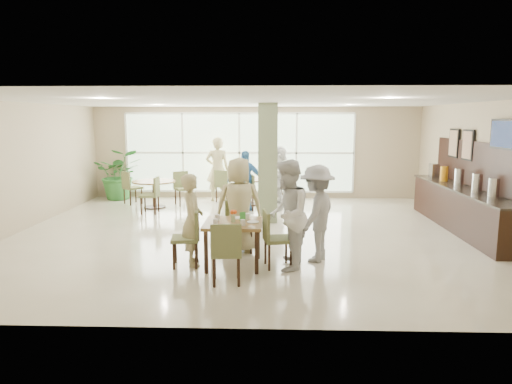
{
  "coord_description": "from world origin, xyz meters",
  "views": [
    {
      "loc": [
        0.48,
        -9.54,
        2.45
      ],
      "look_at": [
        0.2,
        -1.2,
        1.1
      ],
      "focal_mm": 32.0,
      "sensor_mm": 36.0,
      "label": 1
    }
  ],
  "objects_px": {
    "teen_left": "(192,220)",
    "adult_standing": "(217,169)",
    "adult_b": "(278,175)",
    "main_table": "(233,228)",
    "round_table_left": "(154,186)",
    "potted_plant": "(119,174)",
    "teen_right": "(287,215)",
    "round_table_right": "(247,185)",
    "teen_far": "(239,205)",
    "buffet_counter": "(462,205)",
    "teen_standing": "(317,213)",
    "adult_a": "(245,181)"
  },
  "relations": [
    {
      "from": "teen_left",
      "to": "adult_standing",
      "type": "xyz_separation_m",
      "value": [
        -0.28,
        6.0,
        0.18
      ]
    },
    {
      "from": "adult_b",
      "to": "adult_standing",
      "type": "xyz_separation_m",
      "value": [
        -1.8,
        0.5,
        0.11
      ]
    },
    {
      "from": "main_table",
      "to": "round_table_left",
      "type": "xyz_separation_m",
      "value": [
        -2.61,
        4.97,
        -0.07
      ]
    },
    {
      "from": "potted_plant",
      "to": "adult_standing",
      "type": "relative_size",
      "value": 0.81
    },
    {
      "from": "teen_right",
      "to": "main_table",
      "type": "bearing_deg",
      "value": -89.94
    },
    {
      "from": "round_table_right",
      "to": "teen_right",
      "type": "bearing_deg",
      "value": -80.53
    },
    {
      "from": "teen_left",
      "to": "teen_far",
      "type": "height_order",
      "value": "teen_far"
    },
    {
      "from": "potted_plant",
      "to": "round_table_right",
      "type": "bearing_deg",
      "value": -10.97
    },
    {
      "from": "round_table_right",
      "to": "teen_right",
      "type": "height_order",
      "value": "teen_right"
    },
    {
      "from": "buffet_counter",
      "to": "potted_plant",
      "type": "distance_m",
      "value": 9.54
    },
    {
      "from": "teen_left",
      "to": "teen_standing",
      "type": "bearing_deg",
      "value": -97.76
    },
    {
      "from": "buffet_counter",
      "to": "teen_left",
      "type": "bearing_deg",
      "value": -154.65
    },
    {
      "from": "potted_plant",
      "to": "teen_standing",
      "type": "xyz_separation_m",
      "value": [
        5.4,
        -5.92,
        0.07
      ]
    },
    {
      "from": "main_table",
      "to": "round_table_left",
      "type": "height_order",
      "value": "same"
    },
    {
      "from": "adult_a",
      "to": "adult_standing",
      "type": "distance_m",
      "value": 1.62
    },
    {
      "from": "round_table_left",
      "to": "teen_right",
      "type": "height_order",
      "value": "teen_right"
    },
    {
      "from": "buffet_counter",
      "to": "adult_b",
      "type": "height_order",
      "value": "buffet_counter"
    },
    {
      "from": "round_table_right",
      "to": "adult_a",
      "type": "height_order",
      "value": "adult_a"
    },
    {
      "from": "adult_standing",
      "to": "teen_left",
      "type": "bearing_deg",
      "value": 86.32
    },
    {
      "from": "adult_a",
      "to": "teen_right",
      "type": "bearing_deg",
      "value": -90.87
    },
    {
      "from": "main_table",
      "to": "teen_far",
      "type": "relative_size",
      "value": 0.54
    },
    {
      "from": "buffet_counter",
      "to": "teen_right",
      "type": "relative_size",
      "value": 2.61
    },
    {
      "from": "round_table_right",
      "to": "adult_standing",
      "type": "bearing_deg",
      "value": 148.8
    },
    {
      "from": "round_table_left",
      "to": "teen_standing",
      "type": "xyz_separation_m",
      "value": [
        4.02,
        -4.63,
        0.25
      ]
    },
    {
      "from": "teen_left",
      "to": "adult_b",
      "type": "height_order",
      "value": "adult_b"
    },
    {
      "from": "main_table",
      "to": "adult_standing",
      "type": "relative_size",
      "value": 0.5
    },
    {
      "from": "main_table",
      "to": "adult_a",
      "type": "distance_m",
      "value": 4.7
    },
    {
      "from": "teen_right",
      "to": "potted_plant",
      "type": "bearing_deg",
      "value": -135.56
    },
    {
      "from": "round_table_right",
      "to": "teen_far",
      "type": "distance_m",
      "value": 4.69
    },
    {
      "from": "potted_plant",
      "to": "teen_standing",
      "type": "distance_m",
      "value": 8.02
    },
    {
      "from": "adult_standing",
      "to": "buffet_counter",
      "type": "bearing_deg",
      "value": 143.57
    },
    {
      "from": "round_table_right",
      "to": "adult_b",
      "type": "relative_size",
      "value": 0.68
    },
    {
      "from": "potted_plant",
      "to": "teen_right",
      "type": "distance_m",
      "value": 8.02
    },
    {
      "from": "teen_left",
      "to": "teen_right",
      "type": "relative_size",
      "value": 0.86
    },
    {
      "from": "teen_standing",
      "to": "round_table_left",
      "type": "bearing_deg",
      "value": -112.88
    },
    {
      "from": "adult_b",
      "to": "round_table_right",
      "type": "bearing_deg",
      "value": -91.51
    },
    {
      "from": "teen_left",
      "to": "teen_far",
      "type": "distance_m",
      "value": 1.06
    },
    {
      "from": "main_table",
      "to": "round_table_right",
      "type": "xyz_separation_m",
      "value": [
        -0.05,
        5.49,
        -0.08
      ]
    },
    {
      "from": "round_table_left",
      "to": "buffet_counter",
      "type": "relative_size",
      "value": 0.25
    },
    {
      "from": "adult_standing",
      "to": "potted_plant",
      "type": "bearing_deg",
      "value": -10.24
    },
    {
      "from": "teen_right",
      "to": "teen_left",
      "type": "bearing_deg",
      "value": -88.9
    },
    {
      "from": "round_table_left",
      "to": "potted_plant",
      "type": "xyz_separation_m",
      "value": [
        -1.39,
        1.29,
        0.18
      ]
    },
    {
      "from": "teen_left",
      "to": "adult_a",
      "type": "distance_m",
      "value": 4.69
    },
    {
      "from": "potted_plant",
      "to": "adult_a",
      "type": "height_order",
      "value": "adult_a"
    },
    {
      "from": "round_table_right",
      "to": "adult_standing",
      "type": "relative_size",
      "value": 0.6
    },
    {
      "from": "teen_far",
      "to": "adult_standing",
      "type": "bearing_deg",
      "value": -86.8
    },
    {
      "from": "teen_far",
      "to": "buffet_counter",
      "type": "bearing_deg",
      "value": -166.51
    },
    {
      "from": "round_table_right",
      "to": "teen_standing",
      "type": "distance_m",
      "value": 5.36
    },
    {
      "from": "round_table_right",
      "to": "buffet_counter",
      "type": "bearing_deg",
      "value": -29.91
    },
    {
      "from": "adult_b",
      "to": "teen_left",
      "type": "bearing_deg",
      "value": -20.89
    }
  ]
}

